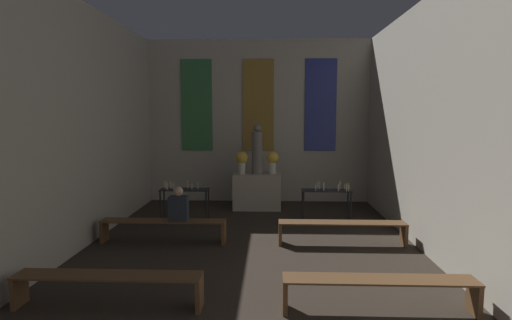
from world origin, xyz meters
The scene contains 14 objects.
wall_back centered at (0.00, 10.97, 2.33)m, with size 6.52×0.16×4.61m.
wall_left centered at (-3.20, 5.46, 2.30)m, with size 0.12×11.15×4.61m.
wall_right centered at (3.20, 5.46, 2.30)m, with size 0.12×11.15×4.61m.
altar centered at (0.00, 9.96, 0.47)m, with size 1.25×0.70×0.94m.
statue centered at (0.00, 9.96, 1.55)m, with size 0.28×0.28×1.32m.
flower_vase_left centered at (-0.41, 9.96, 1.30)m, with size 0.32×0.32×0.59m.
flower_vase_right centered at (0.41, 9.96, 1.30)m, with size 0.32×0.32×0.59m.
candle_rack_left centered at (-1.65, 8.56, 0.66)m, with size 1.12×0.39×0.98m.
candle_rack_right centered at (1.65, 8.56, 0.66)m, with size 1.12×0.39×0.98m.
pew_second_left centered at (-1.73, 4.37, 0.34)m, with size 2.43×0.36×0.44m.
pew_second_right centered at (1.73, 4.37, 0.34)m, with size 2.43×0.36×0.44m.
pew_back_left centered at (-1.73, 7.04, 0.34)m, with size 2.43×0.36×0.44m.
pew_back_right centered at (1.73, 7.04, 0.34)m, with size 2.43×0.36×0.44m.
person_seated centered at (-1.43, 7.04, 0.73)m, with size 0.36×0.24×0.67m.
Camera 1 is at (0.36, -0.50, 2.49)m, focal length 28.00 mm.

